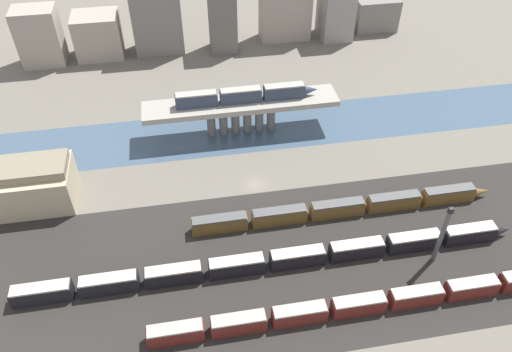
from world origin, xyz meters
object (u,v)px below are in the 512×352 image
at_px(train_on_bridge, 245,95).
at_px(warehouse_building, 26,185).
at_px(train_yard_mid, 274,261).
at_px(train_yard_far, 343,208).
at_px(train_yard_near, 365,304).
at_px(signal_tower, 442,235).

bearing_deg(train_on_bridge, warehouse_building, -160.52).
relative_size(train_yard_mid, warehouse_building, 5.00).
relative_size(train_yard_far, warehouse_building, 3.38).
relative_size(train_on_bridge, train_yard_near, 0.46).
relative_size(train_on_bridge, warehouse_building, 1.82).
relative_size(train_yard_near, warehouse_building, 3.97).
height_order(train_yard_far, warehouse_building, warehouse_building).
xyz_separation_m(train_on_bridge, signal_tower, (30.81, -50.17, -3.79)).
bearing_deg(signal_tower, train_yard_far, 132.75).
xyz_separation_m(train_on_bridge, train_yard_near, (12.89, -59.13, -9.39)).
bearing_deg(train_yard_far, train_yard_mid, -146.77).
bearing_deg(train_on_bridge, signal_tower, -58.44).
relative_size(train_on_bridge, signal_tower, 2.47).
bearing_deg(signal_tower, train_on_bridge, 121.56).
bearing_deg(signal_tower, train_yard_near, -153.44).
distance_m(train_yard_mid, train_yard_far, 21.61).
xyz_separation_m(train_yard_mid, train_yard_far, (18.08, 11.85, -0.02)).
xyz_separation_m(train_yard_far, signal_tower, (14.42, -15.60, 5.56)).
bearing_deg(train_yard_near, warehouse_building, 148.24).
relative_size(train_on_bridge, train_yard_mid, 0.36).
bearing_deg(warehouse_building, train_yard_mid, -28.66).
distance_m(train_on_bridge, train_yard_mid, 47.37).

